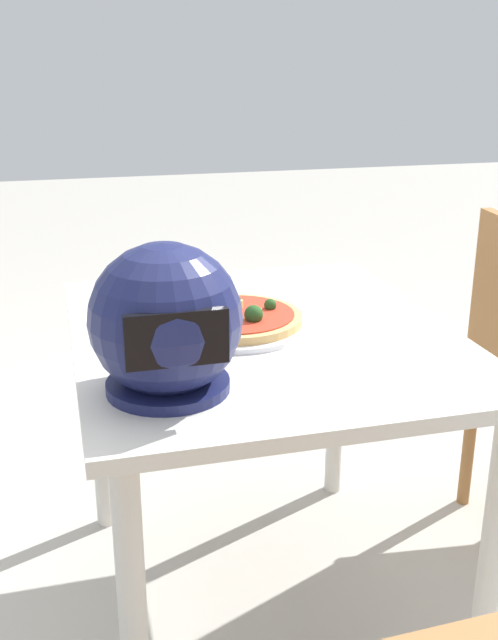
{
  "coord_description": "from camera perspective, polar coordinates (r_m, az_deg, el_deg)",
  "views": [
    {
      "loc": [
        0.42,
        1.49,
        1.29
      ],
      "look_at": [
        0.03,
        -0.02,
        0.74
      ],
      "focal_mm": 42.18,
      "sensor_mm": 36.0,
      "label": 1
    }
  ],
  "objects": [
    {
      "name": "pizza",
      "position": [
        1.66,
        -1.06,
        0.24
      ],
      "size": [
        0.3,
        0.3,
        0.05
      ],
      "color": "tan",
      "rests_on": "pizza_plate"
    },
    {
      "name": "dining_table",
      "position": [
        1.68,
        1.03,
        -3.81
      ],
      "size": [
        0.82,
        0.96,
        0.72
      ],
      "color": "beige",
      "rests_on": "ground"
    },
    {
      "name": "motorcycle_helmet",
      "position": [
        1.32,
        -6.33,
        -0.18
      ],
      "size": [
        0.27,
        0.27,
        0.27
      ],
      "color": "#191E4C",
      "rests_on": "dining_table"
    },
    {
      "name": "ground_plane",
      "position": [
        2.01,
        0.92,
        -20.24
      ],
      "size": [
        14.0,
        14.0,
        0.0
      ],
      "primitive_type": "plane",
      "color": "#B2ADA3"
    },
    {
      "name": "pizza_plate",
      "position": [
        1.66,
        -1.04,
        -0.35
      ],
      "size": [
        0.33,
        0.33,
        0.01
      ],
      "primitive_type": "cylinder",
      "color": "white",
      "rests_on": "dining_table"
    }
  ]
}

